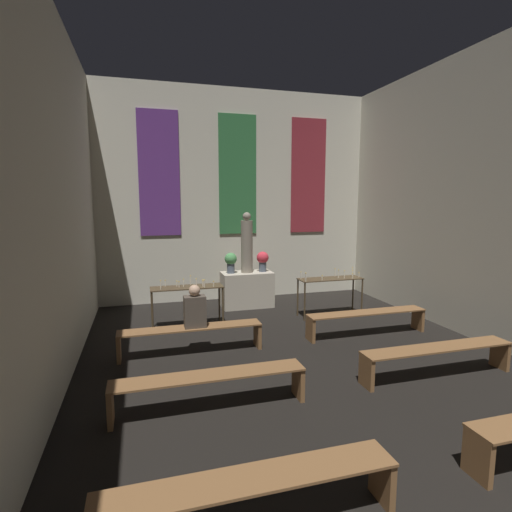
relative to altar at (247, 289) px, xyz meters
The scene contains 14 objects.
wall_back 2.49m from the altar, 90.00° to the left, with size 7.23×0.16×5.38m.
wall_left 6.17m from the altar, 128.28° to the right, with size 0.12×11.09×5.38m.
altar is the anchor object (origin of this frame).
statue 1.10m from the altar, ahead, with size 0.28×0.28×1.45m.
flower_vase_left 0.82m from the altar, behind, with size 0.29×0.29×0.49m.
flower_vase_right 0.82m from the altar, ahead, with size 0.29×0.29×0.49m.
candle_rack_left 2.07m from the altar, 141.01° to the right, with size 1.44×0.46×1.06m.
candle_rack_right 2.07m from the altar, 38.96° to the right, with size 1.44×0.46×1.06m.
pew_second_left 6.72m from the altar, 104.48° to the right, with size 2.40×0.36×0.47m.
pew_third_left 4.88m from the altar, 110.12° to the right, with size 2.40×0.36×0.47m.
pew_third_right 4.88m from the altar, 69.88° to the right, with size 2.40×0.36×0.47m.
pew_back_left 3.15m from the altar, 122.19° to the right, with size 2.40×0.36×0.47m.
pew_back_right 3.15m from the altar, 57.81° to the right, with size 2.40×0.36×0.47m.
person_seated 3.14m from the altar, 121.11° to the right, with size 0.36×0.24×0.72m.
Camera 1 is at (-2.42, 0.71, 2.60)m, focal length 28.00 mm.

